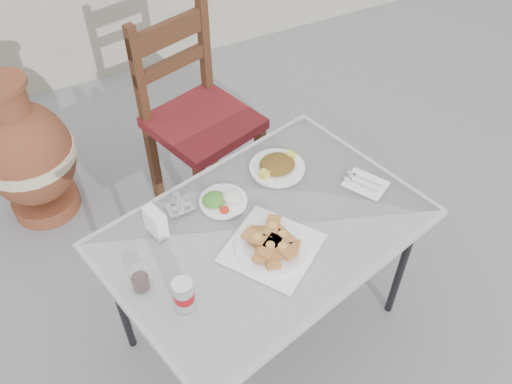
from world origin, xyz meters
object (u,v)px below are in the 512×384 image
soda_can (184,295)px  cafe_table (266,235)px  cola_glass (140,280)px  condiment_caddy (180,205)px  napkin_holder (156,222)px  pide_plate (272,243)px  salad_chopped_plate (277,166)px  salad_rice_plate (223,199)px  chair (197,116)px  terracotta_urn (28,155)px

soda_can → cafe_table: bearing=25.1°
cola_glass → condiment_caddy: (0.24, 0.27, -0.02)m
cola_glass → napkin_holder: napkin_holder is taller
cola_glass → condiment_caddy: cola_glass is taller
pide_plate → condiment_caddy: 0.39m
pide_plate → salad_chopped_plate: pide_plate is taller
salad_rice_plate → soda_can: size_ratio=1.53×
cafe_table → pide_plate: pide_plate is taller
pide_plate → chair: chair is taller
salad_rice_plate → cola_glass: size_ratio=2.05×
cafe_table → pide_plate: (-0.03, -0.10, 0.08)m
cafe_table → napkin_holder: (-0.36, 0.15, 0.10)m
terracotta_urn → condiment_caddy: bearing=-64.1°
salad_rice_plate → soda_can: 0.46m
pide_plate → napkin_holder: 0.42m
pide_plate → cafe_table: bearing=75.0°
salad_rice_plate → chair: 0.77m
chair → cafe_table: bearing=-112.8°
salad_chopped_plate → cola_glass: (-0.67, -0.30, 0.02)m
pide_plate → terracotta_urn: bearing=118.3°
salad_rice_plate → cola_glass: 0.46m
cola_glass → condiment_caddy: 0.36m
cola_glass → condiment_caddy: bearing=48.4°
cafe_table → terracotta_urn: terracotta_urn is taller
soda_can → cola_glass: size_ratio=1.34×
napkin_holder → terracotta_urn: size_ratio=0.13×
napkin_holder → chair: (0.45, 0.75, -0.21)m
salad_chopped_plate → terracotta_urn: (-0.90, 0.94, -0.33)m
napkin_holder → salad_chopped_plate: bearing=-5.4°
cafe_table → terracotta_urn: (-0.72, 1.19, -0.27)m
salad_rice_plate → chair: size_ratio=0.18×
soda_can → condiment_caddy: bearing=71.2°
soda_can → chair: 1.20m
salad_chopped_plate → condiment_caddy: size_ratio=2.24×
pide_plate → condiment_caddy: condiment_caddy is taller
soda_can → condiment_caddy: soda_can is taller
cafe_table → napkin_holder: 0.40m
terracotta_urn → salad_rice_plate: bearing=-58.1°
soda_can → cola_glass: soda_can is taller
pide_plate → salad_chopped_plate: bearing=59.1°
pide_plate → cola_glass: size_ratio=4.58×
salad_chopped_plate → cola_glass: cola_glass is taller
cafe_table → chair: chair is taller
condiment_caddy → cafe_table: bearing=-41.3°
soda_can → napkin_holder: (0.02, 0.33, -0.01)m
pide_plate → soda_can: soda_can is taller
salad_chopped_plate → soda_can: soda_can is taller
cola_glass → condiment_caddy: size_ratio=0.90×
salad_chopped_plate → terracotta_urn: bearing=133.7°
pide_plate → cola_glass: cola_glass is taller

